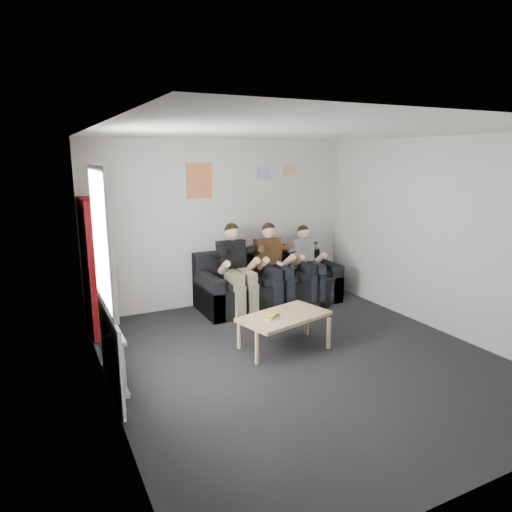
{
  "coord_description": "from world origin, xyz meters",
  "views": [
    {
      "loc": [
        -2.82,
        -4.42,
        2.44
      ],
      "look_at": [
        0.01,
        1.3,
        1.03
      ],
      "focal_mm": 32.0,
      "sensor_mm": 36.0,
      "label": 1
    }
  ],
  "objects_px": {
    "person_left": "(237,270)",
    "person_middle": "(274,266)",
    "bookshelf": "(97,267)",
    "person_right": "(308,264)",
    "coffee_table": "(284,319)",
    "sofa": "(268,285)"
  },
  "relations": [
    {
      "from": "sofa",
      "to": "person_right",
      "type": "xyz_separation_m",
      "value": [
        0.65,
        -0.2,
        0.33
      ]
    },
    {
      "from": "person_right",
      "to": "person_left",
      "type": "bearing_deg",
      "value": -175.22
    },
    {
      "from": "sofa",
      "to": "person_left",
      "type": "relative_size",
      "value": 1.66
    },
    {
      "from": "person_middle",
      "to": "sofa",
      "type": "bearing_deg",
      "value": 97.49
    },
    {
      "from": "bookshelf",
      "to": "person_left",
      "type": "relative_size",
      "value": 1.33
    },
    {
      "from": "sofa",
      "to": "coffee_table",
      "type": "distance_m",
      "value": 1.83
    },
    {
      "from": "bookshelf",
      "to": "person_right",
      "type": "xyz_separation_m",
      "value": [
        3.34,
        -0.16,
        -0.28
      ]
    },
    {
      "from": "person_middle",
      "to": "coffee_table",
      "type": "bearing_deg",
      "value": -106.45
    },
    {
      "from": "sofa",
      "to": "person_middle",
      "type": "height_order",
      "value": "person_middle"
    },
    {
      "from": "coffee_table",
      "to": "person_middle",
      "type": "relative_size",
      "value": 0.83
    },
    {
      "from": "person_left",
      "to": "person_middle",
      "type": "bearing_deg",
      "value": 5.09
    },
    {
      "from": "person_left",
      "to": "person_middle",
      "type": "distance_m",
      "value": 0.65
    },
    {
      "from": "bookshelf",
      "to": "person_left",
      "type": "bearing_deg",
      "value": -6.09
    },
    {
      "from": "sofa",
      "to": "person_middle",
      "type": "bearing_deg",
      "value": -90.0
    },
    {
      "from": "coffee_table",
      "to": "sofa",
      "type": "bearing_deg",
      "value": 68.72
    },
    {
      "from": "person_left",
      "to": "person_middle",
      "type": "height_order",
      "value": "person_left"
    },
    {
      "from": "bookshelf",
      "to": "person_right",
      "type": "bearing_deg",
      "value": -4.14
    },
    {
      "from": "person_left",
      "to": "sofa",
      "type": "bearing_deg",
      "value": 22.82
    },
    {
      "from": "bookshelf",
      "to": "coffee_table",
      "type": "distance_m",
      "value": 2.68
    },
    {
      "from": "sofa",
      "to": "person_middle",
      "type": "relative_size",
      "value": 1.7
    },
    {
      "from": "bookshelf",
      "to": "person_right",
      "type": "relative_size",
      "value": 1.46
    },
    {
      "from": "bookshelf",
      "to": "person_left",
      "type": "distance_m",
      "value": 2.06
    }
  ]
}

